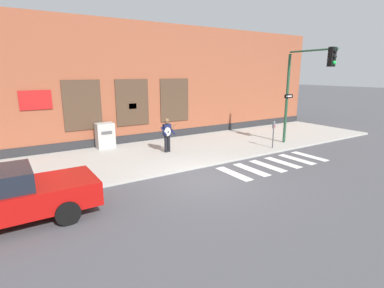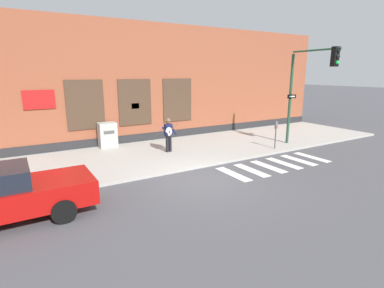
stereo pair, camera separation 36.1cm
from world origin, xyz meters
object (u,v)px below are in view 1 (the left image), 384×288
(red_car, at_px, (3,198))
(busker, at_px, (167,133))
(parking_meter, at_px, (274,130))
(traffic_light, at_px, (305,80))
(utility_box, at_px, (105,135))

(red_car, distance_m, busker, 8.03)
(busker, bearing_deg, red_car, -150.29)
(parking_meter, bearing_deg, traffic_light, -19.39)
(red_car, distance_m, traffic_light, 13.84)
(red_car, xyz_separation_m, parking_meter, (12.02, 1.76, 0.28))
(red_car, height_order, utility_box, red_car)
(busker, height_order, traffic_light, traffic_light)
(busker, bearing_deg, utility_box, 132.69)
(red_car, xyz_separation_m, traffic_light, (13.49, 1.24, 2.81))
(parking_meter, bearing_deg, utility_box, 147.26)
(red_car, height_order, busker, busker)
(red_car, xyz_separation_m, busker, (6.97, 3.98, 0.29))
(traffic_light, relative_size, parking_meter, 3.49)
(utility_box, bearing_deg, red_car, -125.51)
(traffic_light, bearing_deg, busker, 157.23)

